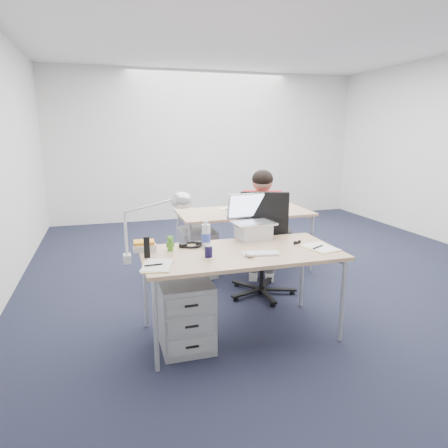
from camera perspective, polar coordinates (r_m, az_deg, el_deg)
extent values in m
plane|color=black|center=(4.87, 8.47, -7.26)|extent=(7.00, 7.00, 0.00)
cube|color=silver|center=(7.88, -2.14, 11.03)|extent=(6.00, 0.02, 2.80)
cube|color=white|center=(4.71, 9.74, 26.66)|extent=(6.00, 7.00, 0.01)
cube|color=tan|center=(3.26, 2.44, -4.16)|extent=(1.60, 0.80, 0.03)
cylinder|color=#B7BABC|center=(2.93, -9.73, -14.17)|extent=(0.04, 0.04, 0.70)
cylinder|color=#B7BABC|center=(3.41, 16.58, -10.47)|extent=(0.04, 0.04, 0.70)
cylinder|color=#B7BABC|center=(3.56, -11.14, -9.12)|extent=(0.04, 0.04, 0.70)
cylinder|color=#B7BABC|center=(3.97, 11.08, -6.77)|extent=(0.04, 0.04, 0.70)
cube|color=tan|center=(4.89, 2.87, 1.66)|extent=(1.60, 0.80, 0.03)
cylinder|color=#B7BABC|center=(4.46, -4.83, -4.35)|extent=(0.04, 0.04, 0.70)
cylinder|color=#B7BABC|center=(4.97, 12.38, -2.78)|extent=(0.04, 0.04, 0.70)
cylinder|color=#B7BABC|center=(5.12, -6.44, -2.08)|extent=(0.04, 0.04, 0.70)
cylinder|color=#B7BABC|center=(5.57, 8.93, -0.92)|extent=(0.04, 0.04, 0.70)
cylinder|color=black|center=(4.23, 5.41, -6.45)|extent=(0.05, 0.05, 0.44)
cube|color=black|center=(4.15, 5.48, -3.47)|extent=(0.61, 0.61, 0.08)
cube|color=black|center=(3.83, 5.76, 0.52)|extent=(0.45, 0.20, 0.55)
cube|color=#A01716|center=(4.08, 5.41, 0.86)|extent=(0.45, 0.35, 0.54)
sphere|color=tan|center=(4.02, 5.53, 6.09)|extent=(0.21, 0.21, 0.21)
cube|color=#989B9D|center=(3.27, -5.60, -12.49)|extent=(0.40, 0.50, 0.55)
cube|color=#989B9D|center=(4.80, -3.83, -3.98)|extent=(0.40, 0.50, 0.55)
cube|color=white|center=(3.19, 5.23, -4.19)|extent=(0.30, 0.16, 0.01)
ellipsoid|color=white|center=(3.13, 3.64, -4.32)|extent=(0.07, 0.11, 0.04)
cylinder|color=#18133D|center=(3.10, -2.22, -3.86)|extent=(0.06, 0.06, 0.10)
cylinder|color=silver|center=(3.32, -2.58, -1.51)|extent=(0.09, 0.09, 0.23)
cube|color=silver|center=(3.33, -11.28, -3.05)|extent=(0.19, 0.15, 0.08)
cube|color=black|center=(3.13, -10.96, -3.27)|extent=(0.05, 0.04, 0.17)
cube|color=#EFE18A|center=(2.94, -9.68, -5.94)|extent=(0.26, 0.33, 0.01)
cube|color=#EFE18A|center=(3.43, 13.55, -3.33)|extent=(0.26, 0.33, 0.01)
cylinder|color=white|center=(5.02, 5.03, 2.76)|extent=(0.08, 0.08, 0.11)
cube|color=white|center=(4.97, 0.78, 2.08)|extent=(0.27, 0.31, 0.01)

